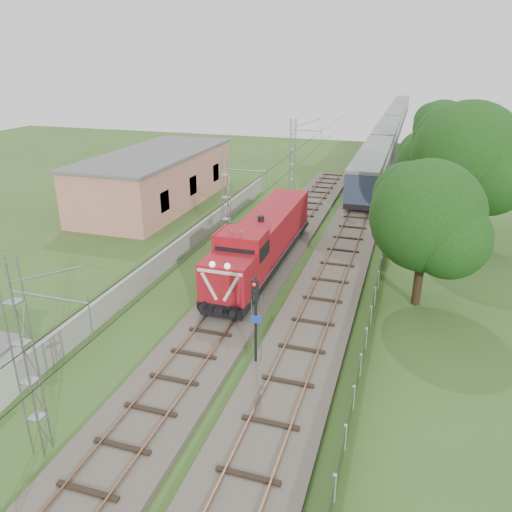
% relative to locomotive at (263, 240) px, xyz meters
% --- Properties ---
extents(ground, '(140.00, 140.00, 0.00)m').
position_rel_locomotive_xyz_m(ground, '(0.00, -11.19, -2.18)').
color(ground, '#31521F').
rests_on(ground, ground).
extents(track_main, '(4.20, 70.00, 0.45)m').
position_rel_locomotive_xyz_m(track_main, '(0.00, -4.19, -2.00)').
color(track_main, '#6B6054').
rests_on(track_main, ground).
extents(track_side, '(4.20, 80.00, 0.45)m').
position_rel_locomotive_xyz_m(track_side, '(5.00, 8.81, -2.00)').
color(track_side, '#6B6054').
rests_on(track_side, ground).
extents(catenary, '(3.31, 70.00, 8.00)m').
position_rel_locomotive_xyz_m(catenary, '(-2.95, 0.81, 1.86)').
color(catenary, gray).
rests_on(catenary, ground).
extents(boundary_wall, '(0.25, 40.00, 1.50)m').
position_rel_locomotive_xyz_m(boundary_wall, '(-6.50, 0.81, -1.43)').
color(boundary_wall, '#9E9E99').
rests_on(boundary_wall, ground).
extents(station_building, '(8.40, 20.40, 5.22)m').
position_rel_locomotive_xyz_m(station_building, '(-15.00, 12.81, 0.45)').
color(station_building, tan).
rests_on(station_building, ground).
extents(fence, '(0.12, 32.00, 1.20)m').
position_rel_locomotive_xyz_m(fence, '(8.00, -8.19, -1.58)').
color(fence, black).
rests_on(fence, ground).
extents(locomotive, '(2.90, 16.58, 4.21)m').
position_rel_locomotive_xyz_m(locomotive, '(0.00, 0.00, 0.00)').
color(locomotive, black).
rests_on(locomotive, ground).
extents(coach_rake, '(3.15, 94.00, 3.64)m').
position_rel_locomotive_xyz_m(coach_rake, '(5.00, 61.40, 0.41)').
color(coach_rake, black).
rests_on(coach_rake, ground).
extents(signal_post, '(0.51, 0.41, 4.75)m').
position_rel_locomotive_xyz_m(signal_post, '(3.09, -11.48, 1.08)').
color(signal_post, black).
rests_on(signal_post, ground).
extents(tree_a, '(6.81, 6.48, 8.82)m').
position_rel_locomotive_xyz_m(tree_a, '(10.48, -2.16, 3.32)').
color(tree_a, '#382317').
rests_on(tree_a, ground).
extents(tree_b, '(8.60, 8.19, 11.15)m').
position_rel_locomotive_xyz_m(tree_b, '(13.19, 9.25, 4.77)').
color(tree_b, '#382317').
rests_on(tree_b, ground).
extents(tree_c, '(6.53, 6.22, 8.47)m').
position_rel_locomotive_xyz_m(tree_c, '(11.06, 13.78, 3.10)').
color(tree_c, '#382317').
rests_on(tree_c, ground).
extents(tree_d, '(7.10, 6.76, 9.20)m').
position_rel_locomotive_xyz_m(tree_d, '(12.22, 34.33, 3.55)').
color(tree_d, '#382317').
rests_on(tree_d, ground).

